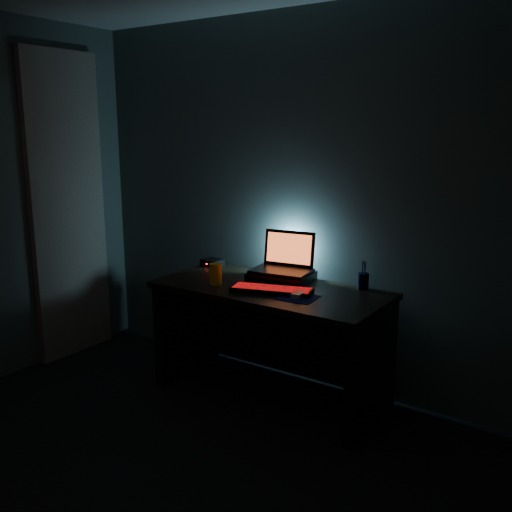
% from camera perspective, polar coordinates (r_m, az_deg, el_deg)
% --- Properties ---
extents(room, '(3.50, 4.00, 2.50)m').
position_cam_1_polar(room, '(2.37, -20.10, -0.15)').
color(room, black).
rests_on(room, ground).
extents(desk, '(1.50, 0.70, 0.75)m').
position_cam_1_polar(desk, '(3.77, 1.87, -6.70)').
color(desk, black).
rests_on(desk, ground).
extents(curtain, '(0.06, 0.65, 2.30)m').
position_cam_1_polar(curtain, '(4.58, -18.31, 4.59)').
color(curtain, '#B4B090').
rests_on(curtain, ground).
extents(riser, '(0.44, 0.35, 0.06)m').
position_cam_1_polar(riser, '(3.79, 2.55, -2.06)').
color(riser, black).
rests_on(riser, desk).
extents(laptop, '(0.41, 0.33, 0.26)m').
position_cam_1_polar(laptop, '(3.82, 2.87, -0.58)').
color(laptop, black).
rests_on(laptop, riser).
extents(keyboard, '(0.53, 0.30, 0.03)m').
position_cam_1_polar(keyboard, '(3.54, 1.58, -3.40)').
color(keyboard, black).
rests_on(keyboard, desk).
extents(mousepad, '(0.24, 0.22, 0.00)m').
position_cam_1_polar(mousepad, '(3.43, 4.21, -4.17)').
color(mousepad, navy).
rests_on(mousepad, desk).
extents(mouse, '(0.07, 0.10, 0.03)m').
position_cam_1_polar(mouse, '(3.43, 4.22, -3.91)').
color(mouse, gray).
rests_on(mouse, mousepad).
extents(pen_cup, '(0.09, 0.09, 0.10)m').
position_cam_1_polar(pen_cup, '(3.66, 10.66, -2.48)').
color(pen_cup, black).
rests_on(pen_cup, desk).
extents(juice_glass, '(0.09, 0.09, 0.14)m').
position_cam_1_polar(juice_glass, '(3.71, -4.05, -1.81)').
color(juice_glass, '#FFB20D').
rests_on(juice_glass, desk).
extents(router, '(0.16, 0.13, 0.05)m').
position_cam_1_polar(router, '(4.22, -4.39, -0.65)').
color(router, black).
rests_on(router, desk).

